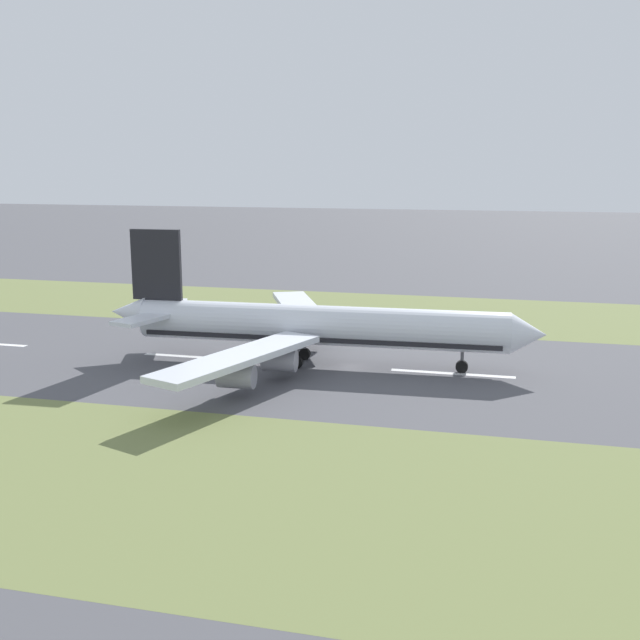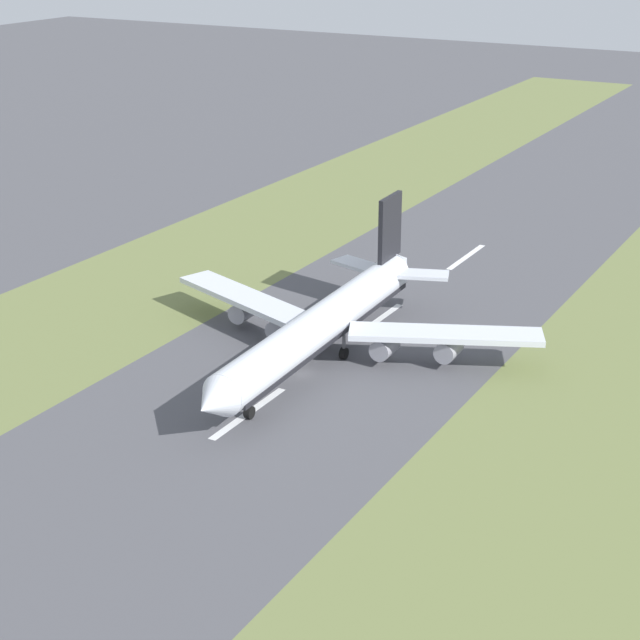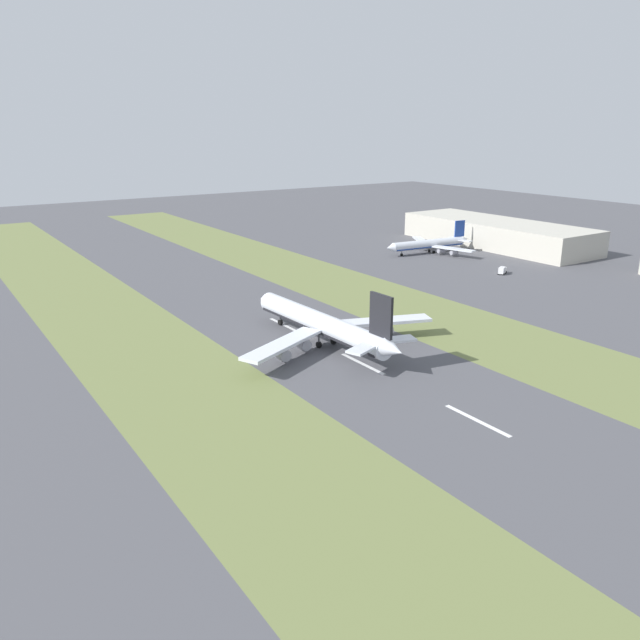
# 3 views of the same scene
# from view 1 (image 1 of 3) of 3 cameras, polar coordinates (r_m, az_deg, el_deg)

# --- Properties ---
(ground_plane) EXTENTS (800.00, 800.00, 0.00)m
(ground_plane) POSITION_cam_1_polar(r_m,az_deg,el_deg) (113.19, 2.48, -3.61)
(ground_plane) COLOR #4C4C51
(grass_median_west) EXTENTS (40.00, 600.00, 0.01)m
(grass_median_west) POSITION_cam_1_polar(r_m,az_deg,el_deg) (156.43, 5.71, 0.67)
(grass_median_west) COLOR olive
(grass_median_west) RESTS_ON ground
(grass_median_east) EXTENTS (40.00, 600.00, 0.01)m
(grass_median_east) POSITION_cam_1_polar(r_m,az_deg,el_deg) (72.13, -4.74, -12.87)
(grass_median_east) COLOR olive
(grass_median_east) RESTS_ON ground
(centreline_dash_mid) EXTENTS (1.20, 18.00, 0.01)m
(centreline_dash_mid) POSITION_cam_1_polar(r_m,az_deg,el_deg) (120.41, -9.31, -2.81)
(centreline_dash_mid) COLOR silver
(centreline_dash_mid) RESTS_ON ground
(centreline_dash_far) EXTENTS (1.20, 18.00, 0.01)m
(centreline_dash_far) POSITION_cam_1_polar(r_m,az_deg,el_deg) (111.37, 10.06, -4.04)
(centreline_dash_far) COLOR silver
(centreline_dash_far) RESTS_ON ground
(airplane_main_jet) EXTENTS (64.09, 67.16, 20.20)m
(airplane_main_jet) POSITION_cam_1_polar(r_m,az_deg,el_deg) (113.32, -0.94, -0.45)
(airplane_main_jet) COLOR silver
(airplane_main_jet) RESTS_ON ground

